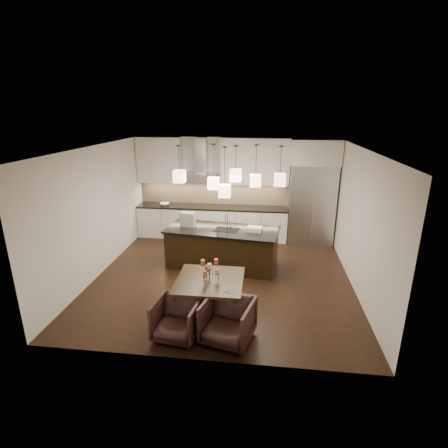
# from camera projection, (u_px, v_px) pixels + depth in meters

# --- Properties ---
(floor) EXTENTS (5.50, 5.50, 0.02)m
(floor) POSITION_uv_depth(u_px,v_px,m) (223.00, 276.00, 7.75)
(floor) COLOR black
(floor) RESTS_ON ground
(ceiling) EXTENTS (5.50, 5.50, 0.02)m
(ceiling) POSITION_uv_depth(u_px,v_px,m) (223.00, 147.00, 6.87)
(ceiling) COLOR white
(ceiling) RESTS_ON wall_back
(wall_back) EXTENTS (5.50, 0.02, 2.80)m
(wall_back) POSITION_uv_depth(u_px,v_px,m) (235.00, 188.00, 9.91)
(wall_back) COLOR silver
(wall_back) RESTS_ON ground
(wall_front) EXTENTS (5.50, 0.02, 2.80)m
(wall_front) POSITION_uv_depth(u_px,v_px,m) (197.00, 275.00, 4.71)
(wall_front) COLOR silver
(wall_front) RESTS_ON ground
(wall_left) EXTENTS (0.02, 5.50, 2.80)m
(wall_left) POSITION_uv_depth(u_px,v_px,m) (98.00, 211.00, 7.63)
(wall_left) COLOR silver
(wall_left) RESTS_ON ground
(wall_right) EXTENTS (0.02, 5.50, 2.80)m
(wall_right) POSITION_uv_depth(u_px,v_px,m) (359.00, 221.00, 6.99)
(wall_right) COLOR silver
(wall_right) RESTS_ON ground
(refrigerator) EXTENTS (1.20, 0.72, 2.15)m
(refrigerator) POSITION_uv_depth(u_px,v_px,m) (311.00, 205.00, 9.41)
(refrigerator) COLOR #B7B7BA
(refrigerator) RESTS_ON floor
(fridge_panel) EXTENTS (1.26, 0.72, 0.65)m
(fridge_panel) POSITION_uv_depth(u_px,v_px,m) (315.00, 152.00, 8.97)
(fridge_panel) COLOR silver
(fridge_panel) RESTS_ON refrigerator
(lower_cabinets) EXTENTS (4.21, 0.62, 0.88)m
(lower_cabinets) POSITION_uv_depth(u_px,v_px,m) (212.00, 222.00, 9.97)
(lower_cabinets) COLOR silver
(lower_cabinets) RESTS_ON floor
(countertop) EXTENTS (4.21, 0.66, 0.04)m
(countertop) POSITION_uv_depth(u_px,v_px,m) (212.00, 207.00, 9.83)
(countertop) COLOR black
(countertop) RESTS_ON lower_cabinets
(backsplash) EXTENTS (4.21, 0.02, 0.63)m
(backsplash) POSITION_uv_depth(u_px,v_px,m) (213.00, 193.00, 10.01)
(backsplash) COLOR tan
(backsplash) RESTS_ON countertop
(upper_cab_left) EXTENTS (1.25, 0.35, 1.25)m
(upper_cab_left) POSITION_uv_depth(u_px,v_px,m) (160.00, 160.00, 9.73)
(upper_cab_left) COLOR silver
(upper_cab_left) RESTS_ON wall_back
(upper_cab_right) EXTENTS (1.85, 0.35, 1.25)m
(upper_cab_right) POSITION_uv_depth(u_px,v_px,m) (255.00, 162.00, 9.42)
(upper_cab_right) COLOR silver
(upper_cab_right) RESTS_ON wall_back
(hood_canopy) EXTENTS (0.90, 0.52, 0.24)m
(hood_canopy) POSITION_uv_depth(u_px,v_px,m) (201.00, 178.00, 9.65)
(hood_canopy) COLOR #B7B7BA
(hood_canopy) RESTS_ON wall_back
(hood_chimney) EXTENTS (0.30, 0.28, 0.96)m
(hood_chimney) POSITION_uv_depth(u_px,v_px,m) (201.00, 155.00, 9.57)
(hood_chimney) COLOR #B7B7BA
(hood_chimney) RESTS_ON hood_canopy
(fruit_bowl) EXTENTS (0.33, 0.33, 0.06)m
(fruit_bowl) POSITION_uv_depth(u_px,v_px,m) (165.00, 204.00, 9.92)
(fruit_bowl) COLOR silver
(fruit_bowl) RESTS_ON countertop
(island_body) EXTENTS (2.58, 1.30, 0.87)m
(island_body) POSITION_uv_depth(u_px,v_px,m) (222.00, 248.00, 8.13)
(island_body) COLOR black
(island_body) RESTS_ON floor
(island_top) EXTENTS (2.67, 1.39, 0.04)m
(island_top) POSITION_uv_depth(u_px,v_px,m) (222.00, 230.00, 7.99)
(island_top) COLOR black
(island_top) RESTS_ON island_body
(faucet) EXTENTS (0.13, 0.25, 0.38)m
(faucet) POSITION_uv_depth(u_px,v_px,m) (227.00, 220.00, 7.99)
(faucet) COLOR silver
(faucet) RESTS_ON island_top
(tote_bag) EXTENTS (0.36, 0.22, 0.34)m
(tote_bag) POSITION_uv_depth(u_px,v_px,m) (188.00, 219.00, 8.12)
(tote_bag) COLOR #1D5C40
(tote_bag) RESTS_ON island_top
(food_container) EXTENTS (0.36, 0.28, 0.10)m
(food_container) POSITION_uv_depth(u_px,v_px,m) (255.00, 229.00, 7.84)
(food_container) COLOR silver
(food_container) RESTS_ON island_top
(dining_table) EXTENTS (1.17, 1.17, 0.70)m
(dining_table) POSITION_uv_depth(u_px,v_px,m) (210.00, 297.00, 6.20)
(dining_table) COLOR black
(dining_table) RESTS_ON floor
(candelabra) EXTENTS (0.34, 0.34, 0.41)m
(candelabra) POSITION_uv_depth(u_px,v_px,m) (210.00, 269.00, 6.02)
(candelabra) COLOR black
(candelabra) RESTS_ON dining_table
(candle_a) EXTENTS (0.07, 0.07, 0.09)m
(candle_a) POSITION_uv_depth(u_px,v_px,m) (217.00, 271.00, 6.02)
(candle_a) COLOR beige
(candle_a) RESTS_ON candelabra
(candle_b) EXTENTS (0.07, 0.07, 0.09)m
(candle_b) POSITION_uv_depth(u_px,v_px,m) (207.00, 268.00, 6.15)
(candle_b) COLOR #D64C37
(candle_b) RESTS_ON candelabra
(candle_c) EXTENTS (0.07, 0.07, 0.09)m
(candle_c) POSITION_uv_depth(u_px,v_px,m) (205.00, 274.00, 5.94)
(candle_c) COLOR #9C5B39
(candle_c) RESTS_ON candelabra
(candle_d) EXTENTS (0.07, 0.07, 0.09)m
(candle_d) POSITION_uv_depth(u_px,v_px,m) (216.00, 261.00, 6.06)
(candle_d) COLOR #D64C37
(candle_d) RESTS_ON candelabra
(candle_e) EXTENTS (0.07, 0.07, 0.09)m
(candle_e) POSITION_uv_depth(u_px,v_px,m) (203.00, 262.00, 6.02)
(candle_e) COLOR #9C5B39
(candle_e) RESTS_ON candelabra
(candle_f) EXTENTS (0.07, 0.07, 0.09)m
(candle_f) POSITION_uv_depth(u_px,v_px,m) (209.00, 266.00, 5.87)
(candle_f) COLOR beige
(candle_f) RESTS_ON candelabra
(armchair_left) EXTENTS (0.78, 0.80, 0.65)m
(armchair_left) POSITION_uv_depth(u_px,v_px,m) (177.00, 319.00, 5.59)
(armchair_left) COLOR black
(armchair_left) RESTS_ON floor
(armchair_right) EXTENTS (0.92, 0.93, 0.70)m
(armchair_right) POSITION_uv_depth(u_px,v_px,m) (228.00, 321.00, 5.50)
(armchair_right) COLOR black
(armchair_right) RESTS_ON floor
(pendant_a) EXTENTS (0.24, 0.24, 0.26)m
(pendant_a) POSITION_uv_depth(u_px,v_px,m) (179.00, 176.00, 7.58)
(pendant_a) COLOR beige
(pendant_a) RESTS_ON ceiling
(pendant_b) EXTENTS (0.24, 0.24, 0.26)m
(pendant_b) POSITION_uv_depth(u_px,v_px,m) (213.00, 183.00, 7.89)
(pendant_b) COLOR beige
(pendant_b) RESTS_ON ceiling
(pendant_c) EXTENTS (0.24, 0.24, 0.26)m
(pendant_c) POSITION_uv_depth(u_px,v_px,m) (236.00, 175.00, 7.53)
(pendant_c) COLOR beige
(pendant_c) RESTS_ON ceiling
(pendant_d) EXTENTS (0.24, 0.24, 0.26)m
(pendant_d) POSITION_uv_depth(u_px,v_px,m) (256.00, 181.00, 7.74)
(pendant_d) COLOR beige
(pendant_d) RESTS_ON ceiling
(pendant_e) EXTENTS (0.24, 0.24, 0.26)m
(pendant_e) POSITION_uv_depth(u_px,v_px,m) (280.00, 180.00, 7.48)
(pendant_e) COLOR beige
(pendant_e) RESTS_ON ceiling
(pendant_f) EXTENTS (0.24, 0.24, 0.26)m
(pendant_f) POSITION_uv_depth(u_px,v_px,m) (225.00, 191.00, 7.37)
(pendant_f) COLOR beige
(pendant_f) RESTS_ON ceiling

